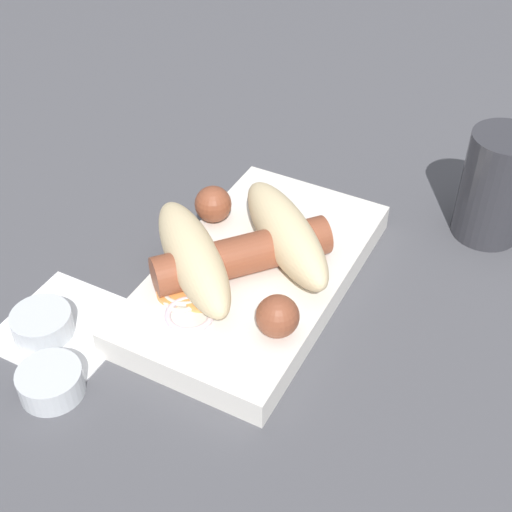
{
  "coord_description": "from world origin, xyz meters",
  "views": [
    {
      "loc": [
        0.42,
        0.22,
        0.45
      ],
      "look_at": [
        0.0,
        0.0,
        0.04
      ],
      "focal_mm": 50.0,
      "sensor_mm": 36.0,
      "label": 1
    }
  ],
  "objects_px": {
    "bread_roll": "(240,245)",
    "sausage": "(242,255)",
    "food_tray": "(256,275)",
    "condiment_cup_near": "(43,325)",
    "drink_glass": "(496,186)",
    "condiment_cup_far": "(51,383)"
  },
  "relations": [
    {
      "from": "bread_roll",
      "to": "sausage",
      "type": "height_order",
      "value": "bread_roll"
    },
    {
      "from": "food_tray",
      "to": "sausage",
      "type": "height_order",
      "value": "sausage"
    },
    {
      "from": "condiment_cup_near",
      "to": "drink_glass",
      "type": "xyz_separation_m",
      "value": [
        -0.31,
        0.3,
        0.04
      ]
    },
    {
      "from": "food_tray",
      "to": "condiment_cup_far",
      "type": "height_order",
      "value": "food_tray"
    },
    {
      "from": "food_tray",
      "to": "sausage",
      "type": "relative_size",
      "value": 1.76
    },
    {
      "from": "bread_roll",
      "to": "drink_glass",
      "type": "xyz_separation_m",
      "value": [
        -0.18,
        0.18,
        0.01
      ]
    },
    {
      "from": "condiment_cup_far",
      "to": "condiment_cup_near",
      "type": "bearing_deg",
      "value": -133.93
    },
    {
      "from": "sausage",
      "to": "drink_glass",
      "type": "distance_m",
      "value": 0.25
    },
    {
      "from": "sausage",
      "to": "drink_glass",
      "type": "relative_size",
      "value": 1.41
    },
    {
      "from": "bread_roll",
      "to": "drink_glass",
      "type": "relative_size",
      "value": 1.82
    },
    {
      "from": "bread_roll",
      "to": "condiment_cup_far",
      "type": "relative_size",
      "value": 3.91
    },
    {
      "from": "sausage",
      "to": "bread_roll",
      "type": "bearing_deg",
      "value": -136.82
    },
    {
      "from": "condiment_cup_far",
      "to": "drink_glass",
      "type": "height_order",
      "value": "drink_glass"
    },
    {
      "from": "condiment_cup_far",
      "to": "bread_roll",
      "type": "bearing_deg",
      "value": 157.52
    },
    {
      "from": "sausage",
      "to": "condiment_cup_near",
      "type": "relative_size",
      "value": 3.03
    },
    {
      "from": "food_tray",
      "to": "drink_glass",
      "type": "xyz_separation_m",
      "value": [
        -0.18,
        0.16,
        0.04
      ]
    },
    {
      "from": "sausage",
      "to": "drink_glass",
      "type": "xyz_separation_m",
      "value": [
        -0.19,
        0.17,
        0.01
      ]
    },
    {
      "from": "food_tray",
      "to": "condiment_cup_far",
      "type": "xyz_separation_m",
      "value": [
        0.18,
        -0.08,
        -0.0
      ]
    },
    {
      "from": "bread_roll",
      "to": "condiment_cup_far",
      "type": "bearing_deg",
      "value": -22.48
    },
    {
      "from": "bread_roll",
      "to": "drink_glass",
      "type": "height_order",
      "value": "drink_glass"
    },
    {
      "from": "drink_glass",
      "to": "bread_roll",
      "type": "bearing_deg",
      "value": -44.18
    },
    {
      "from": "bread_roll",
      "to": "condiment_cup_near",
      "type": "xyz_separation_m",
      "value": [
        0.13,
        -0.12,
        -0.04
      ]
    }
  ]
}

